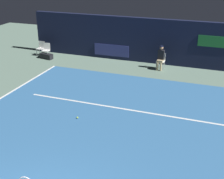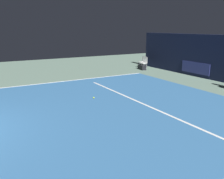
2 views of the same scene
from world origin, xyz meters
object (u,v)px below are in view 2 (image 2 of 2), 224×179
at_px(equipment_bag, 142,67).
at_px(tennis_ball, 94,98).
at_px(courtside_chair_far, 143,61).
at_px(courtside_chair_near, 144,62).

bearing_deg(equipment_bag, tennis_ball, -38.82).
bearing_deg(courtside_chair_far, equipment_bag, -38.40).
bearing_deg(tennis_ball, courtside_chair_near, 128.88).
xyz_separation_m(courtside_chair_far, equipment_bag, (0.69, -0.55, -0.34)).
relative_size(courtside_chair_far, equipment_bag, 1.05).
xyz_separation_m(tennis_ball, equipment_bag, (-5.21, 6.37, 0.11)).
height_order(courtside_chair_far, equipment_bag, courtside_chair_far).
distance_m(courtside_chair_far, equipment_bag, 0.94).
bearing_deg(courtside_chair_far, courtside_chair_near, -26.57).
bearing_deg(courtside_chair_near, tennis_ball, -51.12).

